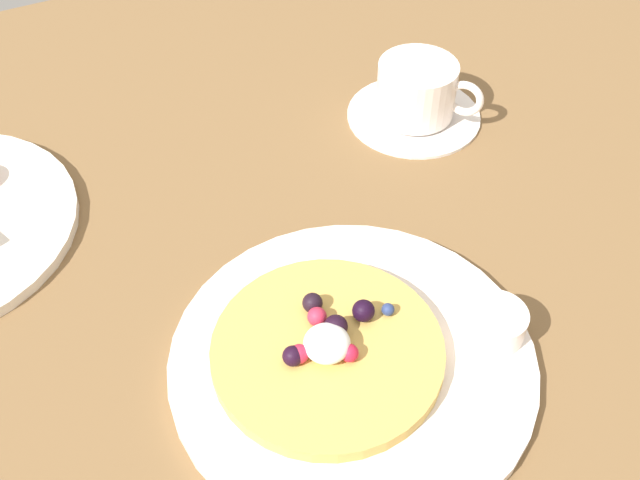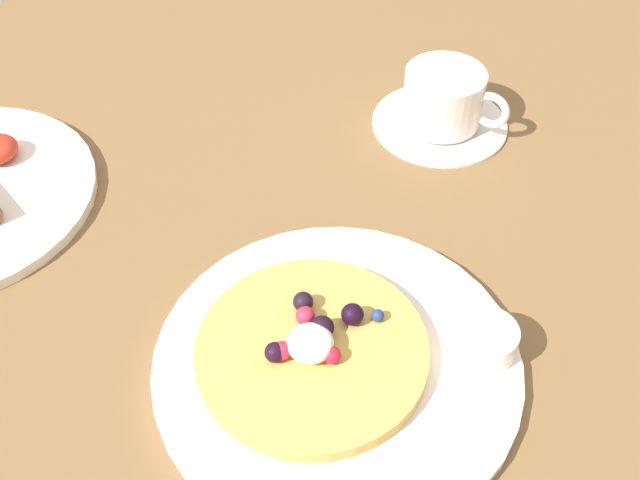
{
  "view_description": "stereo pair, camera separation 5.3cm",
  "coord_description": "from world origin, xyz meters",
  "px_view_note": "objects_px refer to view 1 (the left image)",
  "views": [
    {
      "loc": [
        -0.12,
        -0.36,
        0.49
      ],
      "look_at": [
        0.07,
        0.03,
        0.04
      ],
      "focal_mm": 42.1,
      "sensor_mm": 36.0,
      "label": 1
    },
    {
      "loc": [
        -0.07,
        -0.38,
        0.49
      ],
      "look_at": [
        0.07,
        0.03,
        0.04
      ],
      "focal_mm": 42.1,
      "sensor_mm": 36.0,
      "label": 2
    }
  ],
  "objects_px": {
    "pancake_plate": "(352,360)",
    "coffee_cup": "(418,89)",
    "syrup_ramekin": "(495,323)",
    "coffee_saucer": "(414,114)"
  },
  "relations": [
    {
      "from": "pancake_plate",
      "to": "coffee_saucer",
      "type": "relative_size",
      "value": 2.0
    },
    {
      "from": "syrup_ramekin",
      "to": "coffee_saucer",
      "type": "relative_size",
      "value": 0.34
    },
    {
      "from": "syrup_ramekin",
      "to": "coffee_cup",
      "type": "height_order",
      "value": "coffee_cup"
    },
    {
      "from": "syrup_ramekin",
      "to": "coffee_cup",
      "type": "xyz_separation_m",
      "value": [
        0.1,
        0.28,
        0.01
      ]
    },
    {
      "from": "pancake_plate",
      "to": "syrup_ramekin",
      "type": "xyz_separation_m",
      "value": [
        0.11,
        -0.03,
        0.02
      ]
    },
    {
      "from": "syrup_ramekin",
      "to": "coffee_cup",
      "type": "relative_size",
      "value": 0.49
    },
    {
      "from": "syrup_ramekin",
      "to": "coffee_saucer",
      "type": "xyz_separation_m",
      "value": [
        0.1,
        0.28,
        -0.02
      ]
    },
    {
      "from": "syrup_ramekin",
      "to": "pancake_plate",
      "type": "bearing_deg",
      "value": 164.27
    },
    {
      "from": "pancake_plate",
      "to": "coffee_cup",
      "type": "distance_m",
      "value": 0.33
    },
    {
      "from": "pancake_plate",
      "to": "coffee_cup",
      "type": "xyz_separation_m",
      "value": [
        0.21,
        0.25,
        0.03
      ]
    }
  ]
}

